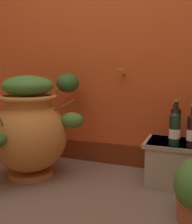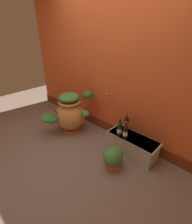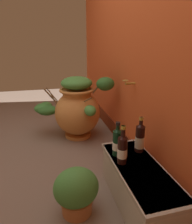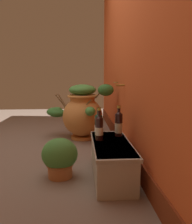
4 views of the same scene
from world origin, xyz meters
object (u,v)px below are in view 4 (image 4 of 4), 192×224
wine_bottle_middle (99,127)px  wine_bottle_right (119,124)px  terracotta_urn (82,112)px  potted_shrub (60,157)px  wine_bottle_left (99,124)px

wine_bottle_middle → wine_bottle_right: same height
terracotta_urn → wine_bottle_right: size_ratio=3.19×
wine_bottle_right → potted_shrub: 0.63m
terracotta_urn → wine_bottle_left: 1.06m
wine_bottle_left → wine_bottle_middle: wine_bottle_middle is taller
terracotta_urn → potted_shrub: 1.25m
terracotta_urn → wine_bottle_middle: 1.17m
terracotta_urn → wine_bottle_left: (1.05, 0.16, 0.05)m
wine_bottle_middle → wine_bottle_left: bearing=178.3°
wine_bottle_right → wine_bottle_left: bearing=-86.9°
wine_bottle_left → potted_shrub: (0.17, -0.35, -0.25)m
wine_bottle_middle → potted_shrub: (0.06, -0.35, -0.25)m
wine_bottle_left → potted_shrub: 0.47m
terracotta_urn → wine_bottle_left: terracotta_urn is taller
terracotta_urn → wine_bottle_right: (1.04, 0.35, 0.05)m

